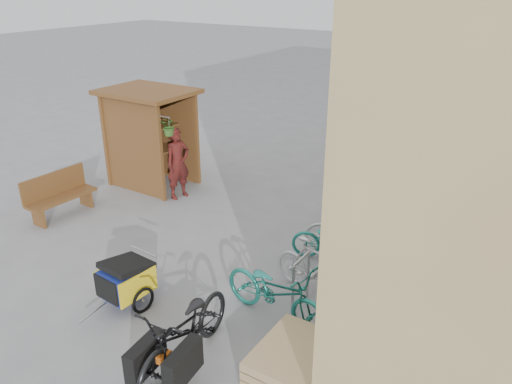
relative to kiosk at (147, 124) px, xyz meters
The scene contains 17 objects.
ground 4.39m from the kiosk, 37.02° to the right, with size 80.00×80.00×0.00m, color gray.
kiosk is the anchor object (origin of this frame).
bike_rack 5.67m from the kiosk, ahead, with size 0.05×5.35×0.86m.
pallet_stack 7.50m from the kiosk, 31.66° to the right, with size 1.00×1.20×0.40m.
bench 2.67m from the kiosk, 99.46° to the right, with size 0.53×1.56×0.98m.
shopping_carts 7.59m from the kiosk, 33.57° to the left, with size 0.62×2.10×1.12m.
child_trailer 5.20m from the kiosk, 50.69° to the right, with size 0.83×1.38×0.80m.
cargo_bike 6.76m from the kiosk, 42.44° to the right, with size 0.93×2.10×1.07m.
person_kiosk 1.38m from the kiosk, 12.44° to the right, with size 0.62×0.41×1.71m, color maroon.
bike_0 6.30m from the kiosk, 28.88° to the right, with size 0.66×1.89×0.99m, color #1D766A.
bike_1 6.13m from the kiosk, 20.23° to the right, with size 0.46×1.63×0.98m, color silver.
bike_2 5.66m from the kiosk, ahead, with size 0.55×1.58×0.83m, color #1D766A.
bike_3 5.63m from the kiosk, ahead, with size 0.42×1.47×0.88m, color silver.
bike_4 5.70m from the kiosk, ahead, with size 0.57×1.62×0.85m, color black.
bike_5 5.64m from the kiosk, ahead, with size 0.52×1.83×1.10m, color #C88189.
bike_6 5.77m from the kiosk, 17.27° to the left, with size 0.61×1.74×0.91m, color silver.
bike_7 6.01m from the kiosk, 20.58° to the left, with size 0.50×1.78×1.07m, color silver.
Camera 1 is at (5.30, -5.98, 4.87)m, focal length 35.00 mm.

